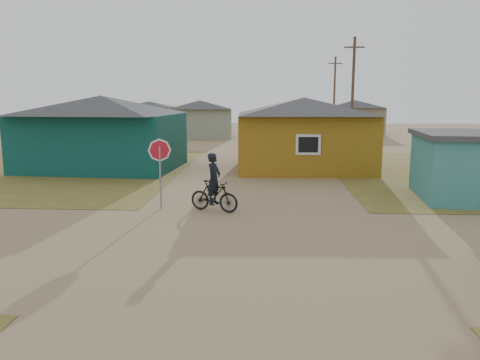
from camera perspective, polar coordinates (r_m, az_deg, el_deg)
name	(u,v)px	position (r m, az deg, el deg)	size (l,w,h in m)	color
ground	(247,249)	(12.34, 0.92, -8.42)	(120.00, 120.00, 0.00)	#977C57
grass_nw	(3,169)	(28.88, -26.90, 1.21)	(20.00, 18.00, 0.00)	olive
house_teal	(102,131)	(26.80, -16.43, 5.69)	(8.93, 7.08, 4.00)	#0A3C37
house_yellow	(303,133)	(25.85, 7.74, 5.75)	(7.72, 6.76, 3.90)	#916616
house_pale_west	(200,118)	(46.19, -4.90, 7.50)	(7.04, 6.15, 3.60)	gray
house_beige_east	(354,116)	(52.61, 13.74, 7.56)	(6.95, 6.05, 3.60)	gray
house_pale_north	(149,115)	(59.52, -10.99, 7.82)	(6.28, 5.81, 3.40)	gray
utility_pole_near	(353,94)	(34.23, 13.56, 10.18)	(1.40, 0.20, 8.00)	#4D3A2E
utility_pole_far	(334,95)	(50.19, 11.42, 10.15)	(1.40, 0.20, 8.00)	#4D3A2E
stop_sign	(160,157)	(16.66, -9.76, 2.74)	(0.81, 0.07, 2.49)	gray
cyclist	(214,190)	(16.14, -3.19, -1.28)	(1.86, 1.11, 2.04)	black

